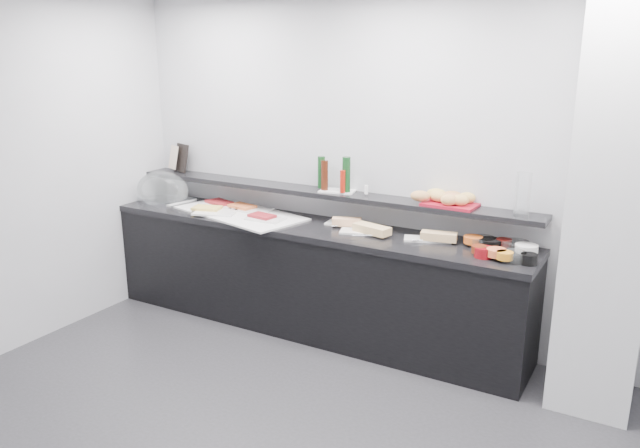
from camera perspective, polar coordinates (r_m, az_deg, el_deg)
The scene contains 56 objects.
back_wall at distance 4.86m, azimuth 7.87°, elevation 4.78°, with size 5.00×0.02×2.70m, color #ADAFB4.
column at distance 4.19m, azimuth 25.30°, elevation 1.68°, with size 0.50×0.50×2.70m, color silver.
buffet_cabinet at distance 5.15m, azimuth -1.04°, elevation -5.14°, with size 3.60×0.60×0.85m, color black.
counter_top at distance 5.01m, azimuth -1.06°, elevation -0.32°, with size 3.62×0.62×0.05m, color black.
wall_shelf at distance 5.10m, azimuth -0.07°, elevation 2.90°, with size 3.60×0.25×0.04m, color black.
cloche_base at distance 5.93m, azimuth -13.88°, elevation 2.19°, with size 0.49×0.33×0.04m, color silver.
cloche_dome at distance 5.85m, azimuth -14.19°, elevation 3.05°, with size 0.50×0.33×0.34m, color white.
linen_runner at distance 5.36m, azimuth -7.33°, elevation 0.98°, with size 1.17×0.55×0.01m, color silver.
platter_meat_a at distance 5.65m, azimuth -9.17°, elevation 1.82°, with size 0.33×0.22×0.01m, color white.
food_meat_a at distance 5.64m, azimuth -9.20°, elevation 1.99°, with size 0.24×0.15×0.02m, color maroon.
platter_salmon at distance 5.42m, azimuth -6.20°, elevation 1.32°, with size 0.32×0.22×0.01m, color silver.
food_salmon at distance 5.47m, azimuth -7.13°, elevation 1.63°, with size 0.23×0.15×0.02m, color orange.
platter_cheese at distance 5.37m, azimuth -9.58°, elevation 1.06°, with size 0.34×0.23×0.01m, color white.
food_cheese at distance 5.45m, azimuth -10.31°, elevation 1.45°, with size 0.24×0.15×0.02m, color #EBC75B.
platter_meat_b at distance 5.11m, azimuth -5.01°, elevation 0.48°, with size 0.29×0.20×0.01m, color silver.
food_meat_b at distance 5.13m, azimuth -5.33°, elevation 0.75°, with size 0.21×0.13×0.02m, color maroon.
sandwich_plate_left at distance 4.99m, azimuth 2.46°, elevation -0.02°, with size 0.34×0.14×0.01m, color silver.
sandwich_food_left at distance 4.92m, azimuth 2.45°, elevation 0.21°, with size 0.23×0.09×0.06m, color #E8AA79.
tongs_left at distance 4.90m, azimuth 1.98°, elevation -0.17°, with size 0.01×0.01×0.16m, color #A8AAAF.
sandwich_plate_mid at distance 4.79m, azimuth 3.98°, elevation -0.73°, with size 0.36×0.15×0.01m, color silver.
sandwich_food_mid at distance 4.73m, azimuth 4.76°, elevation -0.48°, with size 0.29×0.11×0.06m, color #DEB474.
tongs_mid at distance 4.66m, azimuth 3.94°, elevation -1.04°, with size 0.01×0.01×0.16m, color #BBBCC3.
sandwich_plate_right at distance 4.66m, azimuth 9.80°, elevation -1.39°, with size 0.34×0.15×0.01m, color silver.
sandwich_food_right at distance 4.62m, azimuth 10.81°, elevation -1.11°, with size 0.26×0.10×0.06m, color tan.
tongs_right at distance 4.59m, azimuth 9.41°, elevation -1.47°, with size 0.01×0.01×0.16m, color #B3B4BA.
bowl_glass_fruit at distance 4.58m, azimuth 14.59°, elevation -1.61°, with size 0.19×0.19×0.07m, color silver.
fill_glass_fruit at distance 4.58m, azimuth 13.83°, elevation -1.40°, with size 0.13×0.13×0.05m, color #C9561B.
bowl_black_jam at distance 4.55m, azimuth 15.29°, elevation -1.77°, with size 0.16×0.16×0.07m, color black.
fill_black_jam at distance 4.57m, azimuth 16.46°, elevation -1.62°, with size 0.11×0.11×0.05m, color #55100C.
bowl_glass_cream at distance 4.55m, azimuth 17.43°, elevation -1.94°, with size 0.19×0.19×0.07m, color silver.
fill_glass_cream at distance 4.48m, azimuth 18.36°, elevation -2.12°, with size 0.15×0.15×0.05m, color white.
bowl_red_jam at distance 4.36m, azimuth 14.74°, elevation -2.51°, with size 0.13×0.13×0.07m, color maroon.
fill_red_jam at distance 4.37m, azimuth 14.33°, elevation -2.25°, with size 0.10×0.10×0.05m, color #5A1E0C.
bowl_glass_salmon at distance 4.32m, azimuth 17.38°, elevation -2.87°, with size 0.15×0.15×0.07m, color silver.
fill_glass_salmon at distance 4.33m, azimuth 15.82°, elevation -2.52°, with size 0.13×0.13×0.05m, color #DF6636.
bowl_black_fruit at distance 4.30m, azimuth 18.57°, elevation -3.06°, with size 0.11×0.11×0.07m, color black.
fill_black_fruit at distance 4.29m, azimuth 16.54°, elevation -2.77°, with size 0.11×0.11×0.05m, color orange.
framed_print at distance 5.99m, azimuth -12.57°, elevation 5.92°, with size 0.20×0.02×0.26m, color black.
print_art at distance 6.05m, azimuth -13.26°, elevation 5.96°, with size 0.15×0.00×0.22m, color beige.
condiment_tray at distance 5.03m, azimuth 1.61°, elevation 3.04°, with size 0.28×0.17×0.01m, color white.
bottle_green_a at distance 5.09m, azimuth 0.13°, elevation 4.75°, with size 0.06×0.06×0.26m, color #103E17.
bottle_brown at distance 5.02m, azimuth 0.42°, elevation 4.47°, with size 0.06×0.06×0.24m, color #3C170A.
bottle_green_b at distance 4.95m, azimuth 2.42°, elevation 4.55°, with size 0.06×0.06×0.28m, color #0F3816.
bottle_hot at distance 4.93m, azimuth 2.08°, elevation 3.90°, with size 0.04×0.04×0.18m, color #A1190B.
shaker_salt at distance 4.90m, azimuth 4.26°, elevation 3.15°, with size 0.03×0.03×0.07m, color white.
shaker_pepper at distance 4.95m, azimuth 2.08°, elevation 3.32°, with size 0.03×0.03×0.07m, color silver.
bread_tray at distance 4.68m, azimuth 11.86°, elevation 1.79°, with size 0.39×0.27×0.02m, color maroon.
bread_roll_nw at distance 4.76m, azimuth 10.58°, elevation 2.73°, with size 0.15×0.09×0.08m, color gold.
bread_roll_n at distance 4.70m, azimuth 11.99°, elevation 2.49°, with size 0.16×0.10×0.08m, color #AB7241.
bread_roll_ne at distance 4.69m, azimuth 13.31°, elevation 2.36°, with size 0.12×0.08×0.08m, color tan.
bread_roll_sw at distance 4.67m, azimuth 9.16°, elevation 2.54°, with size 0.15×0.09×0.08m, color #BE8348.
bread_roll_s at distance 4.58m, azimuth 11.71°, elevation 2.16°, with size 0.12×0.08×0.08m, color tan.
bread_roll_se at distance 4.60m, azimuth 12.68°, elevation 2.15°, with size 0.13×0.08×0.08m, color tan.
bread_roll_midw at distance 4.69m, azimuth 10.76°, elevation 2.51°, with size 0.15×0.10×0.08m, color tan.
bread_roll_mide at distance 4.63m, azimuth 12.00°, elevation 2.28°, with size 0.15×0.10×0.08m, color #B97446.
carafe at distance 4.48m, azimuth 18.04°, elevation 2.59°, with size 0.10×0.10×0.30m, color white.
Camera 1 is at (1.77, -2.44, 2.25)m, focal length 35.00 mm.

